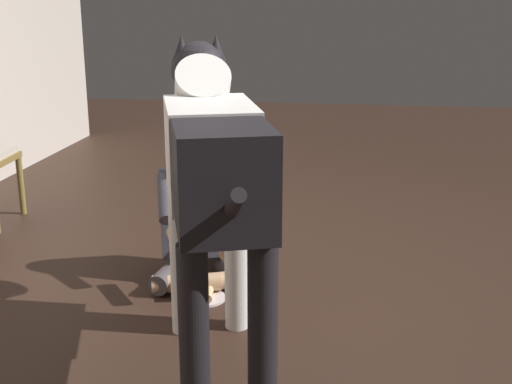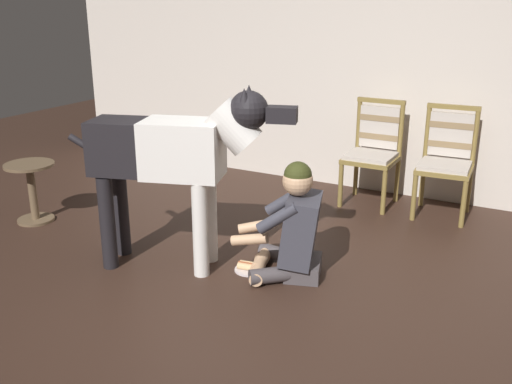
# 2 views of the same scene
# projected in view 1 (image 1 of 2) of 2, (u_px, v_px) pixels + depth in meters

# --- Properties ---
(ground_plane) EXTENTS (12.99, 12.99, 0.00)m
(ground_plane) POSITION_uv_depth(u_px,v_px,m) (288.00, 285.00, 3.63)
(ground_plane) COLOR #332119
(person_sitting_on_floor) EXTENTS (0.69, 0.60, 0.84)m
(person_sitting_on_floor) POSITION_uv_depth(u_px,v_px,m) (198.00, 217.00, 3.66)
(person_sitting_on_floor) COLOR #474143
(person_sitting_on_floor) RESTS_ON ground
(large_dog) EXTENTS (1.59, 0.66, 1.33)m
(large_dog) POSITION_uv_depth(u_px,v_px,m) (212.00, 164.00, 2.72)
(large_dog) COLOR silver
(large_dog) RESTS_ON ground
(hot_dog_on_plate) EXTENTS (0.22, 0.22, 0.06)m
(hot_dog_on_plate) POSITION_uv_depth(u_px,v_px,m) (204.00, 294.00, 3.46)
(hot_dog_on_plate) COLOR silver
(hot_dog_on_plate) RESTS_ON ground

